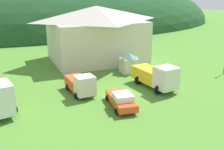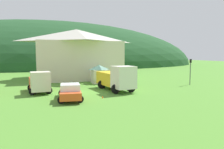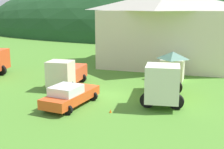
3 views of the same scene
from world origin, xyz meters
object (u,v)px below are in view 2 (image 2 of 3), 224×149
traffic_cone_near_pickup (103,98)px  play_shed_cream (99,74)px  light_truck_cream (39,82)px  depot_building (77,53)px  traffic_light_east (190,69)px  heavy_rig_striped (117,78)px  service_pickup_orange (70,91)px

traffic_cone_near_pickup → play_shed_cream: bearing=76.1°
play_shed_cream → light_truck_cream: bearing=-147.8°
play_shed_cream → light_truck_cream: play_shed_cream is taller
depot_building → light_truck_cream: (-6.99, -14.12, -3.45)m
traffic_light_east → play_shed_cream: bearing=153.7°
depot_building → traffic_light_east: 20.53m
heavy_rig_striped → traffic_cone_near_pickup: heavy_rig_striped is taller
light_truck_cream → heavy_rig_striped: 9.32m
depot_building → service_pickup_orange: 20.02m
play_shed_cream → traffic_light_east: bearing=-26.3°
light_truck_cream → service_pickup_orange: size_ratio=0.98×
heavy_rig_striped → service_pickup_orange: heavy_rig_striped is taller
heavy_rig_striped → play_shed_cream: bearing=174.4°
heavy_rig_striped → traffic_light_east: traffic_light_east is taller
traffic_light_east → service_pickup_orange: bearing=-165.9°
traffic_cone_near_pickup → light_truck_cream: bearing=138.2°
service_pickup_orange → play_shed_cream: bearing=157.4°
heavy_rig_striped → traffic_cone_near_pickup: size_ratio=14.16×
play_shed_cream → traffic_cone_near_pickup: play_shed_cream is taller
play_shed_cream → traffic_light_east: 13.78m
light_truck_cream → traffic_light_east: size_ratio=1.40×
light_truck_cream → traffic_cone_near_pickup: (6.17, -5.51, -1.27)m
play_shed_cream → traffic_light_east: size_ratio=0.75×
depot_building → heavy_rig_striped: 16.27m
depot_building → light_truck_cream: size_ratio=2.94×
traffic_light_east → light_truck_cream: bearing=178.7°
depot_building → traffic_light_east: size_ratio=4.11×
service_pickup_orange → light_truck_cream: bearing=-143.7°
depot_building → traffic_cone_near_pickup: (-0.81, -19.63, -4.71)m
depot_building → play_shed_cream: size_ratio=5.48×
traffic_cone_near_pickup → service_pickup_orange: bearing=172.6°
service_pickup_orange → traffic_light_east: bearing=110.9°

